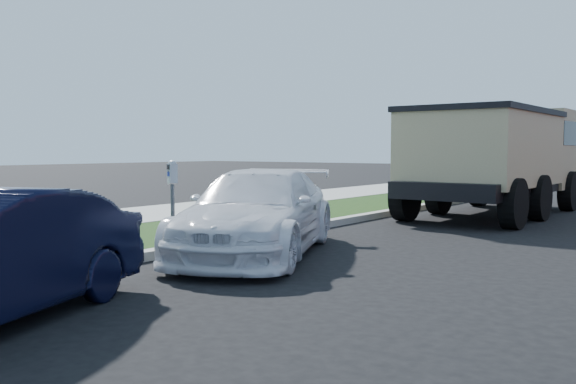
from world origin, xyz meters
The scene contains 5 objects.
ground centered at (0.00, 0.00, 0.00)m, with size 120.00×120.00×0.00m, color black.
streetside centered at (-5.57, 2.00, 0.07)m, with size 6.12×50.00×0.15m.
parking_meter centered at (-2.59, -0.53, 1.16)m, with size 0.23×0.20×1.42m.
white_wagon centered at (-1.59, 0.48, 0.69)m, with size 1.94×4.78×1.39m, color white.
dump_truck centered at (-0.44, 9.04, 1.60)m, with size 2.93×7.26×2.84m.
Camera 1 is at (4.83, -7.24, 1.72)m, focal length 38.00 mm.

